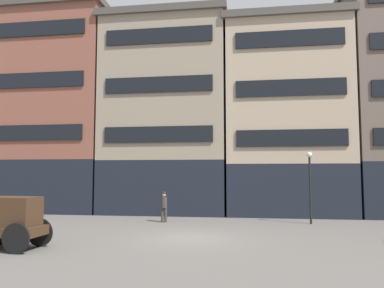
% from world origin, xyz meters
% --- Properties ---
extents(ground_plane, '(120.00, 120.00, 0.00)m').
position_xyz_m(ground_plane, '(0.00, 0.00, 0.00)').
color(ground_plane, '#605B56').
extents(building_far_left, '(10.46, 7.05, 15.86)m').
position_xyz_m(building_far_left, '(-13.03, 11.05, 7.97)').
color(building_far_left, black).
rests_on(building_far_left, ground_plane).
extents(building_center_left, '(9.47, 7.05, 14.64)m').
position_xyz_m(building_center_left, '(-3.42, 11.05, 7.36)').
color(building_center_left, black).
rests_on(building_center_left, ground_plane).
extents(building_center_right, '(8.88, 7.05, 13.90)m').
position_xyz_m(building_center_right, '(5.41, 11.05, 6.99)').
color(building_center_right, black).
rests_on(building_center_right, ground_plane).
extents(cargo_wagon, '(2.98, 1.67, 1.98)m').
position_xyz_m(cargo_wagon, '(-6.63, -3.40, 1.15)').
color(cargo_wagon, '#3D2819').
rests_on(cargo_wagon, ground_plane).
extents(pedestrian_officer, '(0.51, 0.51, 1.79)m').
position_xyz_m(pedestrian_officer, '(-2.35, 5.03, 0.98)').
color(pedestrian_officer, '#38332D').
rests_on(pedestrian_officer, ground_plane).
extents(streetlamp_curbside, '(0.32, 0.32, 4.12)m').
position_xyz_m(streetlamp_curbside, '(6.14, 5.49, 2.67)').
color(streetlamp_curbside, black).
rests_on(streetlamp_curbside, ground_plane).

